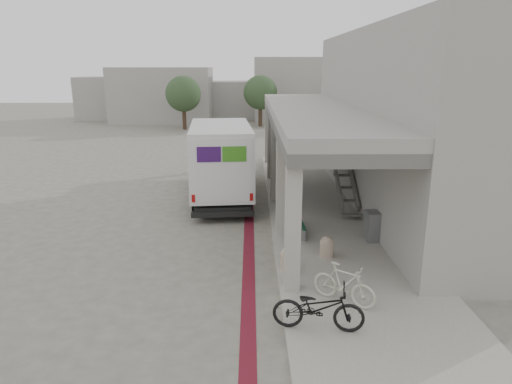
{
  "coord_description": "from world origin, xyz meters",
  "views": [
    {
      "loc": [
        1.07,
        -14.07,
        5.59
      ],
      "look_at": [
        1.24,
        0.38,
        1.6
      ],
      "focal_mm": 32.0,
      "sensor_mm": 36.0,
      "label": 1
    }
  ],
  "objects_px": {
    "fedex_truck": "(221,158)",
    "bench": "(296,224)",
    "bicycle_black": "(318,308)",
    "utility_cabinet": "(372,226)",
    "bicycle_cream": "(344,284)"
  },
  "relations": [
    {
      "from": "fedex_truck",
      "to": "bench",
      "type": "height_order",
      "value": "fedex_truck"
    },
    {
      "from": "fedex_truck",
      "to": "bicycle_cream",
      "type": "distance_m",
      "value": 10.45
    },
    {
      "from": "fedex_truck",
      "to": "bench",
      "type": "relative_size",
      "value": 4.08
    },
    {
      "from": "bench",
      "to": "utility_cabinet",
      "type": "xyz_separation_m",
      "value": [
        2.4,
        -0.73,
        0.16
      ]
    },
    {
      "from": "bicycle_cream",
      "to": "bench",
      "type": "bearing_deg",
      "value": 46.0
    },
    {
      "from": "bench",
      "to": "utility_cabinet",
      "type": "height_order",
      "value": "utility_cabinet"
    },
    {
      "from": "bicycle_black",
      "to": "bench",
      "type": "bearing_deg",
      "value": 8.16
    },
    {
      "from": "fedex_truck",
      "to": "utility_cabinet",
      "type": "distance_m",
      "value": 7.84
    },
    {
      "from": "utility_cabinet",
      "to": "bicycle_black",
      "type": "distance_m",
      "value": 5.77
    },
    {
      "from": "bench",
      "to": "bicycle_cream",
      "type": "distance_m",
      "value": 4.84
    },
    {
      "from": "fedex_truck",
      "to": "bicycle_cream",
      "type": "bearing_deg",
      "value": -74.68
    },
    {
      "from": "bench",
      "to": "bicycle_black",
      "type": "xyz_separation_m",
      "value": [
        -0.1,
        -5.93,
        0.19
      ]
    },
    {
      "from": "utility_cabinet",
      "to": "bicycle_black",
      "type": "bearing_deg",
      "value": -121.32
    },
    {
      "from": "bicycle_cream",
      "to": "utility_cabinet",
      "type": "bearing_deg",
      "value": 14.96
    },
    {
      "from": "bicycle_cream",
      "to": "bicycle_black",
      "type": "bearing_deg",
      "value": -176.08
    }
  ]
}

